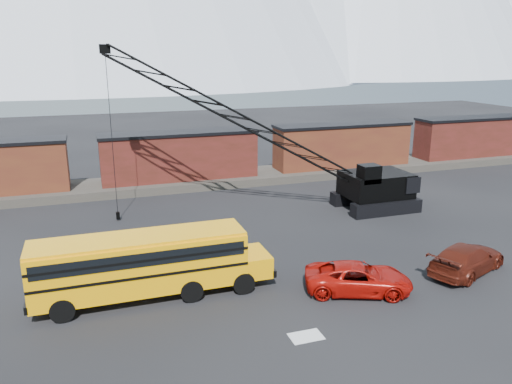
% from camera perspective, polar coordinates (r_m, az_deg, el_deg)
% --- Properties ---
extents(ground, '(160.00, 160.00, 0.00)m').
position_cam_1_polar(ground, '(25.03, 0.83, -11.79)').
color(ground, black).
rests_on(ground, ground).
extents(gravel_berm, '(120.00, 5.00, 0.70)m').
position_cam_1_polar(gravel_berm, '(44.96, -8.58, 1.13)').
color(gravel_berm, '#49433C').
rests_on(gravel_berm, ground).
extents(boxcar_mid, '(13.70, 3.10, 4.17)m').
position_cam_1_polar(boxcar_mid, '(44.42, -8.71, 4.14)').
color(boxcar_mid, '#591C19').
rests_on(boxcar_mid, gravel_berm).
extents(boxcar_east_near, '(13.70, 3.10, 4.17)m').
position_cam_1_polar(boxcar_east_near, '(49.68, 9.83, 5.32)').
color(boxcar_east_near, '#4B1D15').
rests_on(boxcar_east_near, gravel_berm).
extents(boxcar_east_far, '(13.70, 3.10, 4.17)m').
position_cam_1_polar(boxcar_east_far, '(58.95, 23.73, 5.84)').
color(boxcar_east_far, '#591C19').
rests_on(boxcar_east_far, gravel_berm).
extents(snow_patch, '(1.40, 0.90, 0.02)m').
position_cam_1_polar(snow_patch, '(21.97, 5.74, -16.10)').
color(snow_patch, silver).
rests_on(snow_patch, ground).
extents(school_bus, '(11.65, 2.65, 3.19)m').
position_cam_1_polar(school_bus, '(24.75, -12.26, -7.91)').
color(school_bus, '#F09E05').
rests_on(school_bus, ground).
extents(red_pickup, '(5.80, 4.20, 1.47)m').
position_cam_1_polar(red_pickup, '(25.64, 11.61, -9.60)').
color(red_pickup, '#AB0E08').
rests_on(red_pickup, ground).
extents(maroon_suv, '(5.86, 4.10, 1.57)m').
position_cam_1_polar(maroon_suv, '(29.49, 22.95, -7.02)').
color(maroon_suv, '#4C170D').
rests_on(maroon_suv, ground).
extents(crawler_crane, '(22.06, 5.97, 12.23)m').
position_cam_1_polar(crawler_crane, '(35.26, -1.27, 8.00)').
color(crawler_crane, black).
rests_on(crawler_crane, ground).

